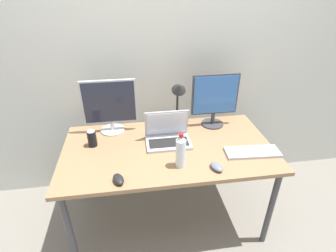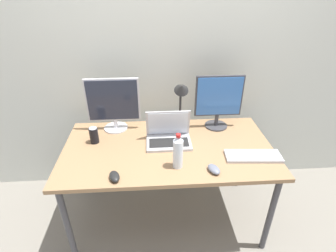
{
  "view_description": "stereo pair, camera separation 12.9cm",
  "coord_description": "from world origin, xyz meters",
  "views": [
    {
      "loc": [
        -0.24,
        -1.59,
        1.85
      ],
      "look_at": [
        0.0,
        0.0,
        0.92
      ],
      "focal_mm": 28.0,
      "sensor_mm": 36.0,
      "label": 1
    },
    {
      "loc": [
        -0.11,
        -1.61,
        1.85
      ],
      "look_at": [
        0.0,
        0.0,
        0.92
      ],
      "focal_mm": 28.0,
      "sensor_mm": 36.0,
      "label": 2
    }
  ],
  "objects": [
    {
      "name": "monitor_left",
      "position": [
        -0.41,
        0.3,
        0.97
      ],
      "size": [
        0.42,
        0.19,
        0.44
      ],
      "color": "silver",
      "rests_on": "work_desk"
    },
    {
      "name": "desk_lamp",
      "position": [
        0.12,
        0.24,
        1.03
      ],
      "size": [
        0.11,
        0.18,
        0.43
      ],
      "color": "black",
      "rests_on": "work_desk"
    },
    {
      "name": "laptop_silver",
      "position": [
        0.01,
        0.08,
        0.8
      ],
      "size": [
        0.33,
        0.23,
        0.24
      ],
      "color": "#B7B7BC",
      "rests_on": "work_desk"
    },
    {
      "name": "mouse_by_laptop",
      "position": [
        -0.36,
        -0.33,
        0.76
      ],
      "size": [
        0.09,
        0.12,
        0.04
      ],
      "primitive_type": "ellipsoid",
      "rotation": [
        0.0,
        0.0,
        0.32
      ],
      "color": "black",
      "rests_on": "work_desk"
    },
    {
      "name": "ground_plane",
      "position": [
        0.0,
        0.0,
        0.0
      ],
      "size": [
        16.0,
        16.0,
        0.0
      ],
      "primitive_type": "plane",
      "color": "gray"
    },
    {
      "name": "keyboard_main",
      "position": [
        0.59,
        -0.17,
        0.75
      ],
      "size": [
        0.4,
        0.17,
        0.02
      ],
      "primitive_type": "cube",
      "rotation": [
        0.0,
        0.0,
        -0.07
      ],
      "color": "#B2B2B7",
      "rests_on": "work_desk"
    },
    {
      "name": "mouse_by_keyboard",
      "position": [
        0.28,
        -0.3,
        0.76
      ],
      "size": [
        0.1,
        0.12,
        0.04
      ],
      "primitive_type": "ellipsoid",
      "rotation": [
        0.0,
        0.0,
        0.36
      ],
      "color": "slate",
      "rests_on": "work_desk"
    },
    {
      "name": "work_desk",
      "position": [
        0.0,
        0.0,
        0.68
      ],
      "size": [
        1.55,
        0.82,
        0.74
      ],
      "color": "#424247",
      "rests_on": "ground"
    },
    {
      "name": "water_bottle",
      "position": [
        0.05,
        -0.23,
        0.86
      ],
      "size": [
        0.07,
        0.07,
        0.25
      ],
      "color": "silver",
      "rests_on": "work_desk"
    },
    {
      "name": "wall_back",
      "position": [
        0.0,
        0.59,
        1.3
      ],
      "size": [
        7.0,
        0.08,
        2.6
      ],
      "primitive_type": "cube",
      "color": "silver",
      "rests_on": "ground"
    },
    {
      "name": "soda_can_near_keyboard",
      "position": [
        -0.55,
        0.1,
        0.8
      ],
      "size": [
        0.07,
        0.07,
        0.13
      ],
      "color": "black",
      "rests_on": "work_desk"
    },
    {
      "name": "monitor_center",
      "position": [
        0.43,
        0.28,
        0.98
      ],
      "size": [
        0.38,
        0.19,
        0.45
      ],
      "color": "#38383D",
      "rests_on": "work_desk"
    }
  ]
}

